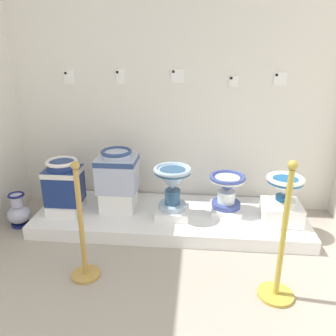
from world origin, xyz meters
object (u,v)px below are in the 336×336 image
Objects in this scene: antique_toilet_slender_white at (227,186)px; plinth_block_tall_cobalt at (119,199)px; antique_toilet_central_ornate at (64,180)px; stanchion_post_near_left at (83,242)px; info_placard_fifth at (280,79)px; antique_toilet_tall_cobalt at (117,170)px; plinth_block_slender_white at (226,208)px; info_placard_fourth at (234,81)px; stanchion_post_near_right at (280,260)px; plinth_block_squat_floral at (172,212)px; info_placard_third at (178,76)px; antique_toilet_squat_floral at (173,181)px; antique_toilet_rightmost at (285,186)px; info_placard_first at (69,77)px; info_placard_second at (120,77)px; plinth_block_central_ornate at (67,206)px; plinth_block_rightmost at (281,212)px; decorative_vase_spare at (19,212)px.

plinth_block_tall_cobalt is at bearing -177.80° from antique_toilet_slender_white.
stanchion_post_near_left reaches higher than antique_toilet_central_ornate.
antique_toilet_central_ornate is 2.36m from info_placard_fifth.
plinth_block_slender_white is at bearing 2.20° from antique_toilet_tall_cobalt.
info_placard_fourth is 1.82m from stanchion_post_near_right.
info_placard_fourth is (1.13, 0.41, 0.83)m from antique_toilet_tall_cobalt.
antique_toilet_tall_cobalt is at bearing 168.59° from plinth_block_squat_floral.
plinth_block_tall_cobalt is at bearing -144.02° from info_placard_third.
stanchion_post_near_left is at bearing -126.87° from antique_toilet_squat_floral.
info_placard_fifth reaches higher than antique_toilet_rightmost.
antique_toilet_slender_white is 2.46× the size of info_placard_first.
info_placard_fifth is at bearing 14.59° from plinth_block_tall_cobalt.
info_placard_second is 1.14× the size of info_placard_third.
antique_toilet_central_ornate is 3.08× the size of info_placard_first.
plinth_block_central_ornate is 2.54× the size of info_placard_third.
info_placard_fifth reaches higher than stanchion_post_near_left.
info_placard_fifth is (1.60, 0.00, -0.00)m from info_placard_second.
stanchion_post_near_right reaches higher than plinth_block_slender_white.
antique_toilet_rightmost reaches higher than plinth_block_rightmost.
info_placard_fourth is (1.69, -0.00, -0.02)m from info_placard_first.
antique_toilet_squat_floral is at bearing -163.73° from plinth_block_slender_white.
info_placard_second reaches higher than antique_toilet_central_ornate.
info_placard_first reaches higher than antique_toilet_slender_white.
stanchion_post_near_right is (-0.21, -0.91, -0.18)m from antique_toilet_rightmost.
plinth_block_slender_white is 0.54m from plinth_block_rightmost.
plinth_block_tall_cobalt is 1.63m from antique_toilet_rightmost.
info_placard_second reaches higher than plinth_block_central_ornate.
antique_toilet_central_ornate is 4.03× the size of info_placard_fourth.
info_placard_third is 2.01m from stanchion_post_near_right.
info_placard_third is (-0.53, 0.37, 1.28)m from plinth_block_slender_white.
plinth_block_slender_white is 0.92× the size of antique_toilet_slender_white.
plinth_block_tall_cobalt is 0.96× the size of plinth_block_rightmost.
antique_toilet_slender_white is 0.34× the size of stanchion_post_near_right.
plinth_block_tall_cobalt is 1.36m from info_placard_first.
plinth_block_tall_cobalt is 1.03× the size of plinth_block_slender_white.
antique_toilet_tall_cobalt is 1.28× the size of plinth_block_slender_white.
antique_toilet_slender_white is (-0.00, 0.00, 0.25)m from plinth_block_slender_white.
info_placard_third is 1.11× the size of info_placard_fifth.
stanchion_post_near_right is (1.95, -1.44, -1.10)m from info_placard_first.
info_placard_third is at bearing 119.83° from stanchion_post_near_right.
stanchion_post_near_right is at bearing -47.87° from antique_toilet_squat_floral.
antique_toilet_central_ornate is 0.57m from decorative_vase_spare.
plinth_block_central_ornate is 2.49m from info_placard_fifth.
info_placard_first is (-0.56, 0.41, 0.85)m from antique_toilet_tall_cobalt.
info_placard_first is 1.13m from info_placard_third.
plinth_block_squat_floral reaches higher than plinth_block_slender_white.
info_placard_third reaches higher than plinth_block_squat_floral.
plinth_block_central_ornate is 0.83× the size of antique_toilet_squat_floral.
info_placard_fourth is 0.89× the size of info_placard_fifth.
info_placard_first reaches higher than antique_toilet_tall_cobalt.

